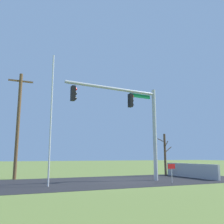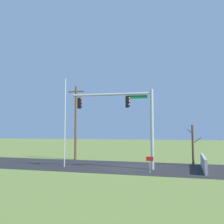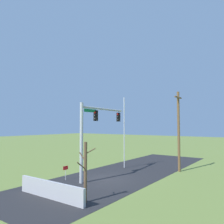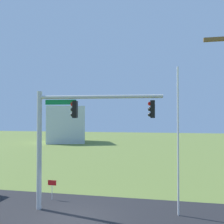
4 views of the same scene
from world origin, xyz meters
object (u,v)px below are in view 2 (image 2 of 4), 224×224
at_px(flagpole, 65,122).
at_px(open_sign, 150,161).
at_px(bare_tree, 193,145).
at_px(utility_pole, 76,121).
at_px(signal_mast, 130,113).

bearing_deg(flagpole, open_sign, -8.46).
distance_m(bare_tree, open_sign, 6.25).
bearing_deg(utility_pole, open_sign, -36.32).
bearing_deg(open_sign, utility_pole, 143.68).
relative_size(utility_pole, bare_tree, 2.22).
bearing_deg(bare_tree, utility_pole, 172.66).
height_order(signal_mast, utility_pole, utility_pole).
bearing_deg(flagpole, signal_mast, 4.87).
bearing_deg(flagpole, bare_tree, 20.40).
height_order(flagpole, open_sign, flagpole).
bearing_deg(utility_pole, flagpole, -74.51).
xyz_separation_m(flagpole, utility_pole, (-1.58, 5.71, 0.34)).
relative_size(bare_tree, open_sign, 3.07).
xyz_separation_m(signal_mast, flagpole, (-5.86, -0.50, -0.72)).
distance_m(flagpole, utility_pole, 5.94).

